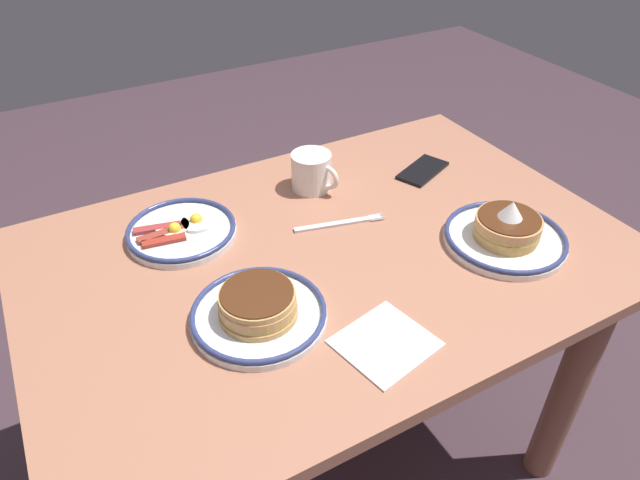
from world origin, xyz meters
TOP-DOWN VIEW (x-y plane):
  - ground_plane at (0.00, 0.00)m, footprint 6.00×6.00m
  - dining_table at (0.00, 0.00)m, footprint 1.22×0.82m
  - plate_near_main at (0.25, -0.20)m, footprint 0.23×0.23m
  - plate_center_pancakes at (0.21, 0.11)m, footprint 0.24×0.24m
  - plate_far_companion at (-0.33, 0.16)m, footprint 0.25×0.25m
  - coffee_mug at (-0.08, -0.23)m, footprint 0.09×0.12m
  - cell_phone at (-0.36, -0.16)m, footprint 0.16×0.12m
  - paper_napkin at (0.05, 0.27)m, footprint 0.18×0.17m
  - fork_near at (-0.06, -0.07)m, footprint 0.20×0.06m

SIDE VIEW (x-z plane):
  - ground_plane at x=0.00m, z-range 0.00..0.00m
  - dining_table at x=0.00m, z-range 0.23..0.98m
  - paper_napkin at x=0.05m, z-range 0.76..0.76m
  - fork_near at x=-0.06m, z-range 0.76..0.76m
  - cell_phone at x=-0.36m, z-range 0.76..0.77m
  - plate_near_main at x=0.25m, z-range 0.75..0.79m
  - plate_center_pancakes at x=0.21m, z-range 0.75..0.81m
  - plate_far_companion at x=-0.33m, z-range 0.73..0.83m
  - coffee_mug at x=-0.08m, z-range 0.76..0.85m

